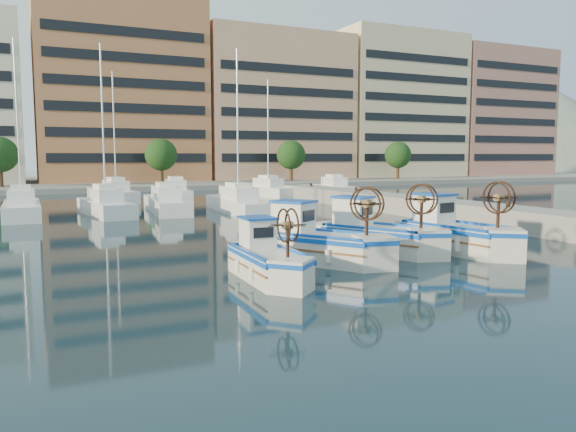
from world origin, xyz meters
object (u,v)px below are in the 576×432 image
at_px(fishing_boat_a, 267,258).
at_px(fishing_boat_b, 318,241).
at_px(fishing_boat_c, 375,234).
at_px(fishing_boat_d, 454,232).

relative_size(fishing_boat_a, fishing_boat_b, 0.84).
relative_size(fishing_boat_c, fishing_boat_d, 0.97).
height_order(fishing_boat_c, fishing_boat_d, fishing_boat_d).
bearing_deg(fishing_boat_d, fishing_boat_b, 168.42).
distance_m(fishing_boat_a, fishing_boat_d, 9.36).
bearing_deg(fishing_boat_a, fishing_boat_c, 26.01).
bearing_deg(fishing_boat_c, fishing_boat_b, 167.99).
relative_size(fishing_boat_b, fishing_boat_c, 0.98).
relative_size(fishing_boat_a, fishing_boat_c, 0.82).
xyz_separation_m(fishing_boat_c, fishing_boat_d, (3.19, -1.16, 0.03)).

